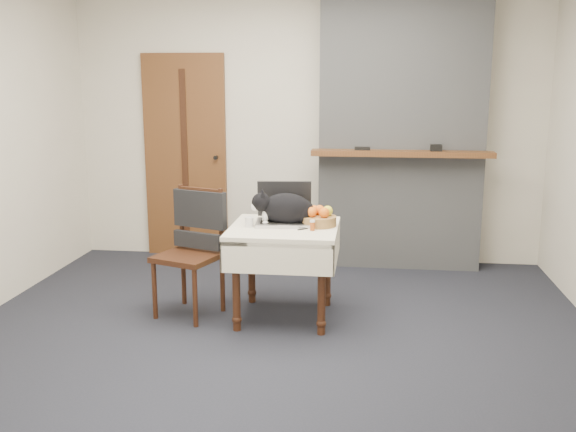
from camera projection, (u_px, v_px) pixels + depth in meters
name	position (u px, v px, depth m)	size (l,w,h in m)	color
ground	(277.00, 333.00, 4.51)	(4.50, 4.50, 0.00)	black
room_shell	(285.00, 77.00, 4.59)	(4.52, 4.01, 2.61)	beige
door	(185.00, 156.00, 6.36)	(0.82, 0.10, 2.00)	brown
chimney	(401.00, 129.00, 5.92)	(1.62, 0.48, 2.60)	gray
side_table	(284.00, 241.00, 4.69)	(0.78, 0.78, 0.70)	#341D0E
laptop	(284.00, 213.00, 4.78)	(0.44, 0.39, 0.30)	#B7B7BC
cat	(288.00, 209.00, 4.69)	(0.57, 0.29, 0.27)	black
cream_jar	(249.00, 222.00, 4.65)	(0.06, 0.06, 0.07)	silver
pill_bottle	(312.00, 225.00, 4.53)	(0.04, 0.04, 0.08)	#A44514
fruit_basket	(319.00, 218.00, 4.68)	(0.25, 0.25, 0.14)	olive
desk_clutter	(313.00, 226.00, 4.66)	(0.15, 0.02, 0.01)	black
chair	(195.00, 234.00, 4.83)	(0.55, 0.54, 0.96)	#341D0E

